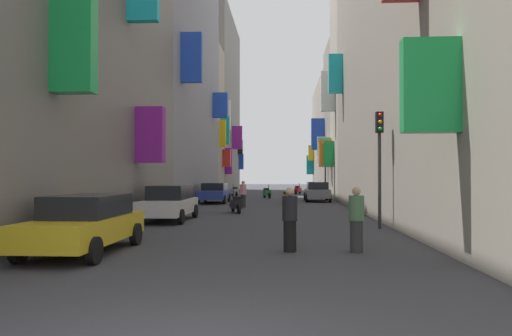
{
  "coord_description": "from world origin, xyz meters",
  "views": [
    {
      "loc": [
        1.1,
        -4.82,
        1.9
      ],
      "look_at": [
        -1.1,
        32.34,
        2.51
      ],
      "focal_mm": 32.96,
      "sensor_mm": 36.0,
      "label": 1
    }
  ],
  "objects_px": {
    "scooter_red": "(298,190)",
    "scooter_green": "(267,193)",
    "parked_car_blue": "(214,192)",
    "pedestrian_crossing": "(290,220)",
    "pedestrian_near_left": "(243,194)",
    "scooter_black": "(236,204)",
    "pedestrian_near_right": "(356,220)",
    "parked_car_yellow": "(85,223)",
    "parked_car_white": "(169,202)",
    "scooter_orange": "(287,198)",
    "traffic_light_far_corner": "(379,149)",
    "traffic_light_near_corner": "(325,165)",
    "scooter_silver": "(235,191)",
    "parked_car_grey": "(317,191)"
  },
  "relations": [
    {
      "from": "parked_car_grey",
      "to": "parked_car_yellow",
      "type": "xyz_separation_m",
      "value": [
        -7.34,
        -23.71,
        -0.01
      ]
    },
    {
      "from": "scooter_silver",
      "to": "traffic_light_near_corner",
      "type": "height_order",
      "value": "traffic_light_near_corner"
    },
    {
      "from": "scooter_silver",
      "to": "scooter_black",
      "type": "bearing_deg",
      "value": -83.78
    },
    {
      "from": "parked_car_blue",
      "to": "scooter_silver",
      "type": "distance_m",
      "value": 10.37
    },
    {
      "from": "pedestrian_near_right",
      "to": "traffic_light_far_corner",
      "type": "xyz_separation_m",
      "value": [
        1.65,
        5.35,
        2.06
      ]
    },
    {
      "from": "scooter_red",
      "to": "scooter_black",
      "type": "relative_size",
      "value": 0.96
    },
    {
      "from": "parked_car_white",
      "to": "scooter_black",
      "type": "xyz_separation_m",
      "value": [
        2.39,
        4.31,
        -0.31
      ]
    },
    {
      "from": "pedestrian_near_left",
      "to": "traffic_light_near_corner",
      "type": "bearing_deg",
      "value": 63.24
    },
    {
      "from": "parked_car_white",
      "to": "scooter_silver",
      "type": "relative_size",
      "value": 2.63
    },
    {
      "from": "parked_car_yellow",
      "to": "scooter_green",
      "type": "distance_m",
      "value": 28.55
    },
    {
      "from": "scooter_silver",
      "to": "scooter_black",
      "type": "xyz_separation_m",
      "value": [
        2.07,
        -18.94,
        0.0
      ]
    },
    {
      "from": "scooter_green",
      "to": "pedestrian_near_right",
      "type": "xyz_separation_m",
      "value": [
        3.22,
        -27.86,
        0.34
      ]
    },
    {
      "from": "scooter_green",
      "to": "parked_car_yellow",
      "type": "bearing_deg",
      "value": -96.96
    },
    {
      "from": "parked_car_grey",
      "to": "scooter_green",
      "type": "distance_m",
      "value": 6.05
    },
    {
      "from": "parked_car_white",
      "to": "scooter_orange",
      "type": "relative_size",
      "value": 2.44
    },
    {
      "from": "parked_car_white",
      "to": "traffic_light_far_corner",
      "type": "xyz_separation_m",
      "value": [
        8.28,
        -2.48,
        2.09
      ]
    },
    {
      "from": "scooter_orange",
      "to": "scooter_red",
      "type": "distance_m",
      "value": 18.12
    },
    {
      "from": "scooter_red",
      "to": "scooter_green",
      "type": "bearing_deg",
      "value": -108.17
    },
    {
      "from": "pedestrian_near_left",
      "to": "traffic_light_far_corner",
      "type": "bearing_deg",
      "value": -61.59
    },
    {
      "from": "scooter_red",
      "to": "pedestrian_crossing",
      "type": "distance_m",
      "value": 36.6
    },
    {
      "from": "parked_car_grey",
      "to": "traffic_light_far_corner",
      "type": "height_order",
      "value": "traffic_light_far_corner"
    },
    {
      "from": "scooter_black",
      "to": "pedestrian_near_right",
      "type": "bearing_deg",
      "value": -70.72
    },
    {
      "from": "pedestrian_crossing",
      "to": "parked_car_grey",
      "type": "bearing_deg",
      "value": 84.31
    },
    {
      "from": "scooter_black",
      "to": "pedestrian_near_right",
      "type": "height_order",
      "value": "pedestrian_near_right"
    },
    {
      "from": "pedestrian_near_right",
      "to": "traffic_light_near_corner",
      "type": "distance_m",
      "value": 28.06
    },
    {
      "from": "pedestrian_near_right",
      "to": "traffic_light_near_corner",
      "type": "bearing_deg",
      "value": 86.55
    },
    {
      "from": "scooter_black",
      "to": "scooter_orange",
      "type": "bearing_deg",
      "value": 67.44
    },
    {
      "from": "parked_car_grey",
      "to": "scooter_silver",
      "type": "bearing_deg",
      "value": 131.59
    },
    {
      "from": "parked_car_white",
      "to": "scooter_orange",
      "type": "height_order",
      "value": "parked_car_white"
    },
    {
      "from": "scooter_orange",
      "to": "traffic_light_near_corner",
      "type": "bearing_deg",
      "value": 70.76
    },
    {
      "from": "parked_car_yellow",
      "to": "scooter_orange",
      "type": "bearing_deg",
      "value": 75.05
    },
    {
      "from": "pedestrian_crossing",
      "to": "parked_car_blue",
      "type": "bearing_deg",
      "value": 103.51
    },
    {
      "from": "pedestrian_near_left",
      "to": "parked_car_grey",
      "type": "bearing_deg",
      "value": 55.11
    },
    {
      "from": "traffic_light_far_corner",
      "to": "pedestrian_near_left",
      "type": "bearing_deg",
      "value": 118.41
    },
    {
      "from": "parked_car_blue",
      "to": "pedestrian_near_left",
      "type": "distance_m",
      "value": 5.11
    },
    {
      "from": "parked_car_yellow",
      "to": "pedestrian_crossing",
      "type": "height_order",
      "value": "pedestrian_crossing"
    },
    {
      "from": "scooter_orange",
      "to": "scooter_green",
      "type": "distance_m",
      "value": 9.51
    },
    {
      "from": "parked_car_blue",
      "to": "scooter_red",
      "type": "height_order",
      "value": "parked_car_blue"
    },
    {
      "from": "scooter_black",
      "to": "traffic_light_near_corner",
      "type": "xyz_separation_m",
      "value": [
        5.93,
        15.79,
        2.36
      ]
    },
    {
      "from": "parked_car_yellow",
      "to": "pedestrian_crossing",
      "type": "xyz_separation_m",
      "value": [
        5.03,
        0.47,
        0.05
      ]
    },
    {
      "from": "scooter_orange",
      "to": "scooter_green",
      "type": "height_order",
      "value": "same"
    },
    {
      "from": "pedestrian_near_left",
      "to": "pedestrian_near_right",
      "type": "distance_m",
      "value": 16.75
    },
    {
      "from": "pedestrian_near_right",
      "to": "parked_car_grey",
      "type": "bearing_deg",
      "value": 88.36
    },
    {
      "from": "pedestrian_crossing",
      "to": "pedestrian_near_left",
      "type": "xyz_separation_m",
      "value": [
        -2.58,
        16.22,
        -0.0
      ]
    },
    {
      "from": "parked_car_yellow",
      "to": "pedestrian_near_right",
      "type": "bearing_deg",
      "value": 4.11
    },
    {
      "from": "pedestrian_near_right",
      "to": "parked_car_blue",
      "type": "bearing_deg",
      "value": 107.74
    },
    {
      "from": "parked_car_white",
      "to": "pedestrian_crossing",
      "type": "relative_size",
      "value": 2.75
    },
    {
      "from": "parked_car_yellow",
      "to": "parked_car_white",
      "type": "bearing_deg",
      "value": 89.7
    },
    {
      "from": "parked_car_white",
      "to": "pedestrian_crossing",
      "type": "bearing_deg",
      "value": -57.55
    },
    {
      "from": "parked_car_blue",
      "to": "parked_car_yellow",
      "type": "bearing_deg",
      "value": -90.12
    }
  ]
}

